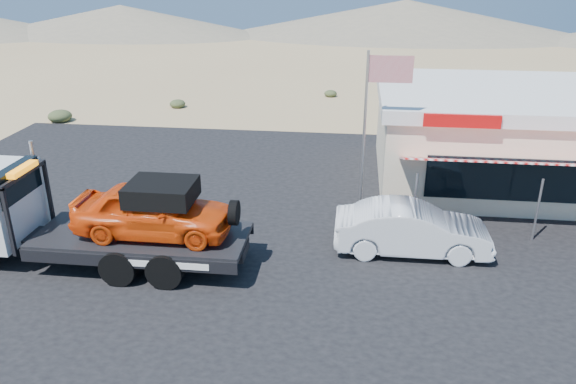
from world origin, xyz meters
name	(u,v)px	position (x,y,z in m)	size (l,w,h in m)	color
ground	(204,270)	(0.00, 0.00, 0.00)	(120.00, 120.00, 0.00)	#A2865C
asphalt_lot	(282,230)	(2.00, 3.00, 0.01)	(32.00, 24.00, 0.02)	black
tow_truck	(86,214)	(-3.62, 0.11, 1.66)	(9.21, 2.73, 3.08)	black
white_sedan	(412,229)	(6.33, 1.94, 0.83)	(1.72, 4.92, 1.62)	silver
jerky_store	(502,135)	(10.50, 8.97, 1.99)	(10.40, 9.97, 3.90)	beige
flagpole	(372,117)	(4.93, 4.50, 3.76)	(1.55, 0.10, 6.00)	#99999E
distant_hills	(242,20)	(-9.77, 55.14, 1.89)	(126.00, 48.00, 4.20)	#726B59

